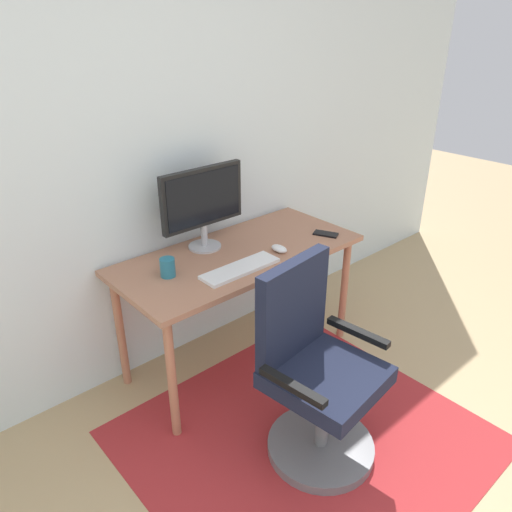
{
  "coord_description": "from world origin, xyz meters",
  "views": [
    {
      "loc": [
        -1.01,
        -0.03,
        1.85
      ],
      "look_at": [
        0.4,
        1.57,
        0.8
      ],
      "focal_mm": 34.33,
      "sensor_mm": 36.0,
      "label": 1
    }
  ],
  "objects": [
    {
      "name": "desk",
      "position": [
        0.5,
        1.82,
        0.63
      ],
      "size": [
        1.37,
        0.62,
        0.7
      ],
      "color": "#A87155",
      "rests_on": "ground"
    },
    {
      "name": "computer_mouse",
      "position": [
        0.67,
        1.68,
        0.72
      ],
      "size": [
        0.06,
        0.1,
        0.03
      ],
      "primitive_type": "ellipsoid",
      "color": "white",
      "rests_on": "desk"
    },
    {
      "name": "keyboard",
      "position": [
        0.37,
        1.65,
        0.71
      ],
      "size": [
        0.43,
        0.13,
        0.02
      ],
      "primitive_type": "cube",
      "color": "white",
      "rests_on": "desk"
    },
    {
      "name": "coffee_cup",
      "position": [
        0.07,
        1.84,
        0.75
      ],
      "size": [
        0.07,
        0.07,
        0.09
      ],
      "primitive_type": "cylinder",
      "color": "#256D87",
      "rests_on": "desk"
    },
    {
      "name": "monitor",
      "position": [
        0.4,
        1.99,
        0.97
      ],
      "size": [
        0.5,
        0.18,
        0.45
      ],
      "color": "#B2B2B7",
      "rests_on": "desk"
    },
    {
      "name": "cell_phone",
      "position": [
        1.03,
        1.66,
        0.71
      ],
      "size": [
        0.12,
        0.16,
        0.01
      ],
      "primitive_type": "cube",
      "rotation": [
        0.0,
        0.0,
        0.44
      ],
      "color": "black",
      "rests_on": "desk"
    },
    {
      "name": "area_rug",
      "position": [
        0.33,
        1.12,
        0.0
      ],
      "size": [
        1.55,
        1.47,
        0.01
      ],
      "primitive_type": "cube",
      "color": "#A6282B",
      "rests_on": "ground"
    },
    {
      "name": "office_chair",
      "position": [
        0.32,
        1.08,
        0.39
      ],
      "size": [
        0.56,
        0.5,
        0.94
      ],
      "rotation": [
        0.0,
        0.0,
        0.12
      ],
      "color": "slate",
      "rests_on": "ground"
    },
    {
      "name": "wall_back",
      "position": [
        0.0,
        2.2,
        1.3
      ],
      "size": [
        6.0,
        0.1,
        2.6
      ],
      "primitive_type": "cube",
      "color": "silver",
      "rests_on": "ground"
    }
  ]
}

